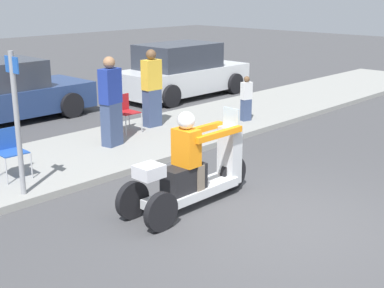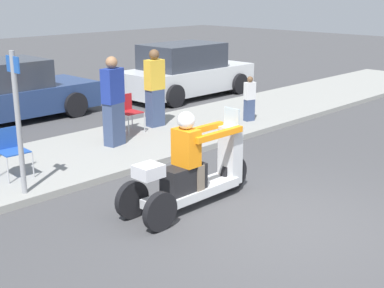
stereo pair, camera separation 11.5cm
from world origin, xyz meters
The scene contains 10 objects.
ground_plane centered at (0.00, 0.00, 0.00)m, with size 60.00×60.00×0.00m, color #424244.
sidewalk_strip centered at (0.00, 4.60, 0.06)m, with size 28.00×2.80×0.12m.
motorcycle_trike centered at (-0.45, 1.44, 0.53)m, with size 2.44×0.70×1.49m.
spectator_by_tree centered at (4.02, 3.94, 0.64)m, with size 0.28×0.21×1.07m.
spectator_end_of_line centered at (0.49, 4.58, 0.99)m, with size 0.47×0.33×1.79m.
spectator_with_child centered at (2.11, 5.16, 0.97)m, with size 0.43×0.27×1.76m.
folding_chair_curbside centered at (-1.87, 4.32, 0.62)m, with size 0.48×0.48×0.82m.
folding_chair_set_back centered at (1.35, 5.23, 0.62)m, with size 0.47×0.47×0.82m.
parked_car_lot_center centered at (5.50, 7.57, 0.75)m, with size 4.28×1.96×1.61m.
street_sign centered at (-2.13, 3.45, 1.32)m, with size 0.08×0.36×2.20m.
Camera 1 is at (-5.92, -3.77, 3.18)m, focal length 50.00 mm.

